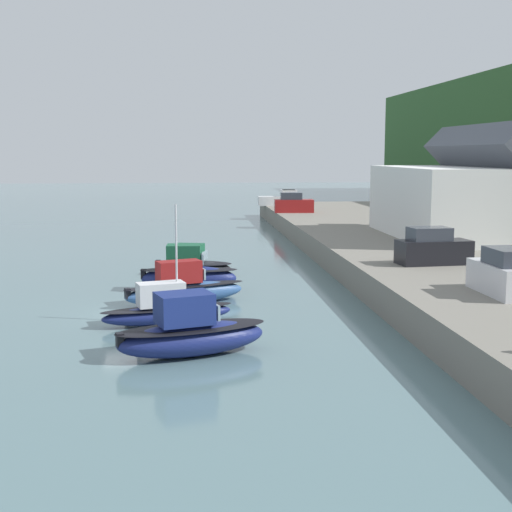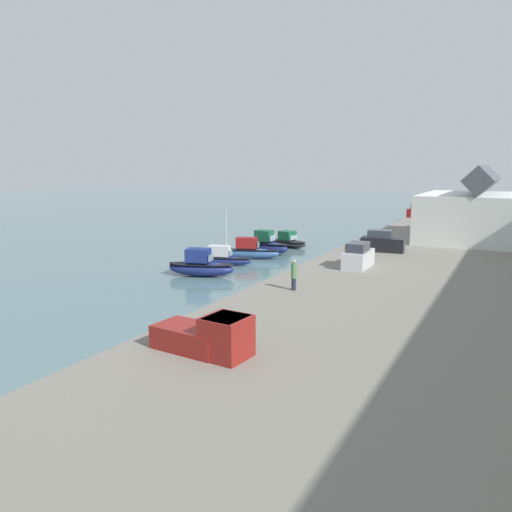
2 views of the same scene
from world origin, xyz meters
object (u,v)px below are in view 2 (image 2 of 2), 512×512
object	(u,v)px
parked_car_2	(358,257)
moored_boat_2	(249,251)
moored_boat_0	(288,241)
moored_boat_4	(201,266)
pickup_truck_1	(430,208)
parked_car_1	(382,242)
person_on_quay	(294,275)
moored_boat_1	(266,245)
moored_boat_3	(222,258)
pickup_truck_0	(209,336)
parked_car_0	(420,212)

from	to	relation	value
parked_car_2	moored_boat_2	bearing A→B (deg)	151.68
moored_boat_0	moored_boat_4	world-z (taller)	moored_boat_4
pickup_truck_1	parked_car_1	bearing A→B (deg)	4.75
parked_car_2	person_on_quay	world-z (taller)	parked_car_2
moored_boat_1	moored_boat_2	bearing A→B (deg)	-0.66
parked_car_2	moored_boat_1	bearing A→B (deg)	140.92
moored_boat_3	pickup_truck_0	world-z (taller)	moored_boat_3
moored_boat_3	person_on_quay	bearing A→B (deg)	31.48
moored_boat_2	moored_boat_4	world-z (taller)	moored_boat_4
moored_boat_0	parked_car_2	distance (m)	22.11
parked_car_2	pickup_truck_0	distance (m)	22.62
moored_boat_0	pickup_truck_0	size ratio (longest dim) A/B	1.17
moored_boat_3	moored_boat_4	size ratio (longest dim) A/B	0.99
moored_boat_2	pickup_truck_0	bearing A→B (deg)	6.07
moored_boat_0	moored_boat_2	world-z (taller)	moored_boat_2
moored_boat_2	pickup_truck_1	bearing A→B (deg)	146.99
person_on_quay	moored_boat_4	bearing A→B (deg)	-119.91
moored_boat_3	person_on_quay	size ratio (longest dim) A/B	3.10
moored_boat_0	parked_car_2	world-z (taller)	parked_car_2
parked_car_1	pickup_truck_0	distance (m)	31.63
parked_car_1	moored_boat_3	bearing A→B (deg)	-74.00
moored_boat_3	parked_car_2	world-z (taller)	moored_boat_3
moored_boat_2	moored_boat_4	distance (m)	10.02
pickup_truck_1	person_on_quay	distance (m)	66.07
moored_boat_4	parked_car_0	size ratio (longest dim) A/B	1.55
parked_car_0	pickup_truck_1	distance (m)	10.49
parked_car_1	person_on_quay	size ratio (longest dim) A/B	2.04
moored_boat_3	pickup_truck_0	bearing A→B (deg)	14.99
moored_boat_2	pickup_truck_0	distance (m)	33.33
moored_boat_4	parked_car_2	world-z (taller)	parked_car_2
parked_car_1	pickup_truck_1	distance (m)	47.24
parked_car_1	pickup_truck_0	size ratio (longest dim) A/B	0.90
parked_car_0	person_on_quay	world-z (taller)	parked_car_0
moored_boat_2	moored_boat_3	bearing A→B (deg)	-29.68
person_on_quay	moored_boat_1	bearing A→B (deg)	-148.75
parked_car_1	parked_car_2	distance (m)	9.02
moored_boat_0	pickup_truck_0	distance (m)	41.93
moored_boat_2	parked_car_0	xyz separation A→B (m)	(-38.26, 11.76, 1.79)
pickup_truck_0	parked_car_2	bearing A→B (deg)	-176.04
parked_car_1	parked_car_0	bearing A→B (deg)	178.38
parked_car_2	pickup_truck_0	world-z (taller)	parked_car_2
moored_boat_1	person_on_quay	xyz separation A→B (m)	(21.00, 12.74, 1.81)
moored_boat_3	moored_boat_1	bearing A→B (deg)	156.96
moored_boat_1	moored_boat_4	distance (m)	13.70
parked_car_0	parked_car_2	world-z (taller)	same
moored_boat_0	parked_car_2	xyz separation A→B (m)	(16.94, 14.08, 1.94)
moored_boat_3	parked_car_1	distance (m)	16.54
parked_car_0	moored_boat_3	bearing A→B (deg)	-12.55
moored_boat_2	pickup_truck_0	world-z (taller)	pickup_truck_0
parked_car_1	moored_boat_2	bearing A→B (deg)	-89.54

